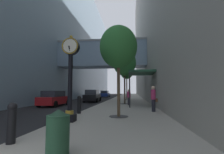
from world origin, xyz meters
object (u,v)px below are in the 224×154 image
(car_blue_near, at_px, (105,94))
(car_black_far, at_px, (92,96))
(trash_bin, at_px, (58,132))
(pedestrian_walking, at_px, (153,98))
(street_clock, at_px, (70,73))
(bollard_third, at_px, (79,104))
(street_tree_mid_far, at_px, (127,72))
(pedestrian_by_clock, at_px, (129,97))
(car_red_mid, at_px, (54,99))
(bollard_nearest, at_px, (12,122))
(street_tree_mid_near, at_px, (125,63))
(street_tree_near, at_px, (118,47))

(car_blue_near, height_order, car_black_far, car_black_far)
(trash_bin, distance_m, pedestrian_walking, 8.79)
(street_clock, xyz_separation_m, trash_bin, (1.29, -4.00, -1.78))
(car_blue_near, bearing_deg, bollard_third, -84.02)
(pedestrian_walking, xyz_separation_m, car_blue_near, (-7.96, 27.64, -0.32))
(bollard_third, relative_size, street_tree_mid_far, 0.19)
(car_blue_near, bearing_deg, car_black_far, -87.08)
(pedestrian_by_clock, relative_size, car_red_mid, 0.38)
(bollard_third, bearing_deg, bollard_nearest, -90.00)
(street_clock, relative_size, trash_bin, 4.03)
(street_tree_mid_near, relative_size, pedestrian_by_clock, 3.80)
(car_blue_near, bearing_deg, bollard_nearest, -85.04)
(street_tree_mid_near, bearing_deg, car_blue_near, 105.08)
(street_tree_mid_far, bearing_deg, pedestrian_walking, -81.63)
(trash_bin, relative_size, car_red_mid, 0.25)
(street_tree_near, distance_m, street_tree_mid_near, 8.94)
(bollard_third, bearing_deg, pedestrian_walking, 16.57)
(bollard_nearest, relative_size, street_tree_mid_far, 0.19)
(street_clock, relative_size, pedestrian_walking, 2.35)
(pedestrian_walking, bearing_deg, bollard_nearest, -123.31)
(car_red_mid, bearing_deg, street_tree_mid_far, 56.22)
(street_tree_mid_far, bearing_deg, car_red_mid, -123.78)
(pedestrian_walking, xyz_separation_m, car_black_far, (-7.13, 11.35, -0.26))
(trash_bin, bearing_deg, pedestrian_by_clock, 83.90)
(bollard_nearest, distance_m, car_blue_near, 35.25)
(bollard_nearest, relative_size, car_blue_near, 0.27)
(street_tree_mid_near, bearing_deg, car_red_mid, -164.72)
(street_tree_mid_far, xyz_separation_m, car_red_mid, (-7.30, -10.92, -3.99))
(bollard_third, bearing_deg, car_blue_near, 95.98)
(street_clock, height_order, trash_bin, street_clock)
(car_red_mid, bearing_deg, pedestrian_by_clock, 4.76)
(bollard_nearest, distance_m, bollard_third, 6.02)
(bollard_nearest, bearing_deg, pedestrian_by_clock, 76.14)
(car_blue_near, distance_m, car_red_mid, 23.16)
(trash_bin, distance_m, car_black_far, 19.91)
(bollard_nearest, bearing_deg, car_red_mid, 111.23)
(street_clock, relative_size, street_tree_mid_far, 0.72)
(street_tree_mid_near, relative_size, car_red_mid, 1.46)
(street_tree_mid_near, distance_m, pedestrian_by_clock, 4.03)
(street_tree_near, distance_m, trash_bin, 6.81)
(pedestrian_walking, bearing_deg, trash_bin, -111.48)
(street_tree_mid_near, distance_m, car_blue_near, 22.22)
(car_blue_near, bearing_deg, trash_bin, -82.45)
(bollard_nearest, distance_m, trash_bin, 1.83)
(car_blue_near, relative_size, car_black_far, 0.92)
(street_tree_near, xyz_separation_m, pedestrian_by_clock, (0.48, 7.58, -3.18))
(pedestrian_walking, distance_m, car_black_far, 13.40)
(car_red_mid, bearing_deg, street_tree_near, -43.49)
(street_clock, height_order, car_blue_near, street_clock)
(bollard_nearest, height_order, street_tree_mid_far, street_tree_mid_far)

